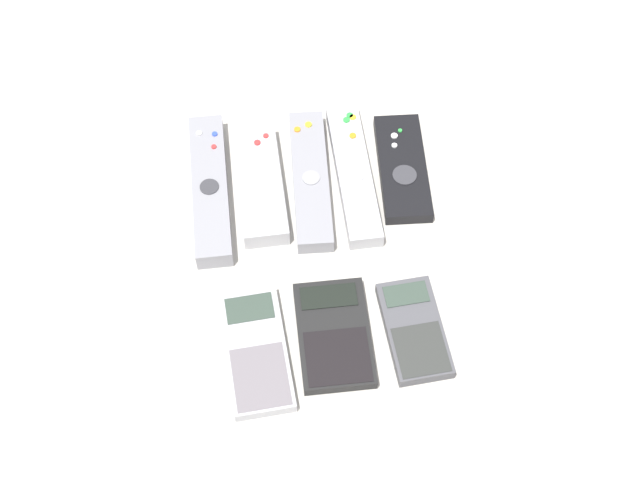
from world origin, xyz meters
TOP-DOWN VIEW (x-y plane):
  - ground_plane at (0.00, 0.00)m, footprint 3.00×3.00m
  - remote_0 at (-0.13, 0.13)m, footprint 0.05×0.22m
  - remote_1 at (-0.06, 0.13)m, footprint 0.06×0.17m
  - remote_2 at (-0.00, 0.13)m, footprint 0.06×0.21m
  - remote_3 at (0.06, 0.13)m, footprint 0.04×0.22m
  - remote_4 at (0.12, 0.13)m, footprint 0.07×0.17m
  - calculator_0 at (-0.09, -0.10)m, footprint 0.08×0.16m
  - calculator_1 at (0.00, -0.09)m, footprint 0.09×0.14m
  - calculator_2 at (0.09, -0.10)m, footprint 0.07×0.13m

SIDE VIEW (x-z plane):
  - ground_plane at x=0.00m, z-range 0.00..0.00m
  - calculator_1 at x=0.00m, z-range 0.00..0.02m
  - calculator_2 at x=0.09m, z-range 0.00..0.02m
  - calculator_0 at x=-0.09m, z-range 0.00..0.02m
  - remote_4 at x=0.12m, z-range 0.00..0.02m
  - remote_3 at x=0.06m, z-range 0.00..0.02m
  - remote_2 at x=0.00m, z-range 0.00..0.02m
  - remote_1 at x=-0.06m, z-range 0.00..0.03m
  - remote_0 at x=-0.13m, z-range 0.00..0.03m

